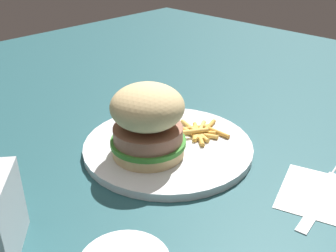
# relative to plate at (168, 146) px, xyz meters

# --- Properties ---
(ground_plane) EXTENTS (1.60, 1.60, 0.00)m
(ground_plane) POSITION_rel_plate_xyz_m (-0.01, -0.01, -0.01)
(ground_plane) COLOR #1E474C
(plate) EXTENTS (0.26, 0.26, 0.01)m
(plate) POSITION_rel_plate_xyz_m (0.00, 0.00, 0.00)
(plate) COLOR silver
(plate) RESTS_ON ground_plane
(sandwich) EXTENTS (0.11, 0.11, 0.11)m
(sandwich) POSITION_rel_plate_xyz_m (-0.00, 0.04, 0.06)
(sandwich) COLOR tan
(sandwich) RESTS_ON plate
(fries_pile) EXTENTS (0.09, 0.09, 0.01)m
(fries_pile) POSITION_rel_plate_xyz_m (-0.01, -0.05, 0.01)
(fries_pile) COLOR #E5B251
(fries_pile) RESTS_ON plate
(napkin) EXTENTS (0.14, 0.14, 0.00)m
(napkin) POSITION_rel_plate_xyz_m (-0.23, -0.06, -0.01)
(napkin) COLOR white
(napkin) RESTS_ON ground_plane
(fork) EXTENTS (0.04, 0.17, 0.00)m
(fork) POSITION_rel_plate_xyz_m (-0.23, -0.06, -0.00)
(fork) COLOR silver
(fork) RESTS_ON napkin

